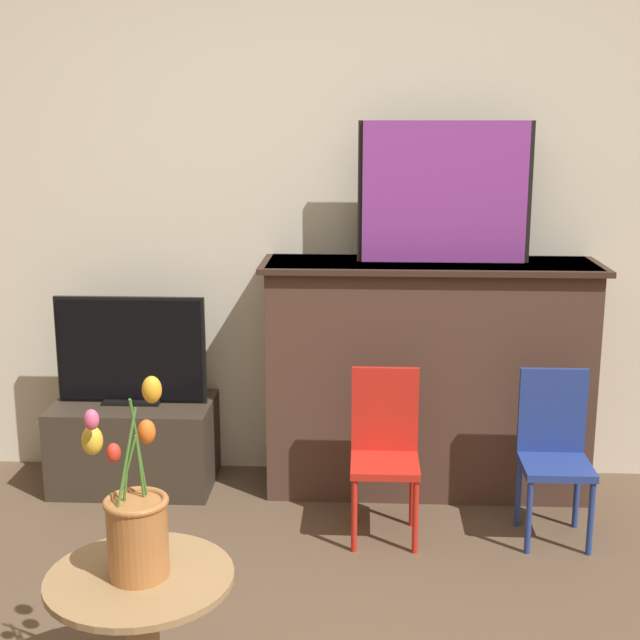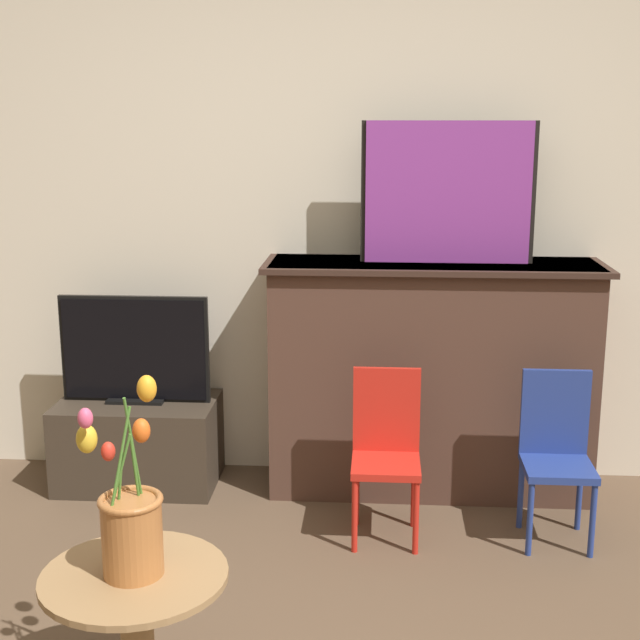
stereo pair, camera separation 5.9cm
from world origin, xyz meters
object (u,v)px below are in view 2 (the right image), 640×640
object	(u,v)px
tv_monitor	(135,351)
vase_tulips	(130,521)
chair_red	(386,445)
painting	(448,193)
chair_blue	(556,448)

from	to	relation	value
tv_monitor	vase_tulips	xyz separation A→B (m)	(0.44, -1.66, -0.03)
vase_tulips	tv_monitor	bearing A→B (deg)	105.01
chair_red	vase_tulips	size ratio (longest dim) A/B	1.27
painting	tv_monitor	xyz separation A→B (m)	(-1.40, -0.04, -0.72)
tv_monitor	chair_red	xyz separation A→B (m)	(1.15, -0.44, -0.26)
chair_red	chair_blue	xyz separation A→B (m)	(0.69, 0.02, 0.00)
painting	chair_red	xyz separation A→B (m)	(-0.25, -0.48, -0.98)
tv_monitor	chair_blue	xyz separation A→B (m)	(1.84, -0.42, -0.26)
tv_monitor	chair_red	size ratio (longest dim) A/B	0.99
tv_monitor	painting	bearing A→B (deg)	1.70
vase_tulips	chair_blue	bearing A→B (deg)	41.70
tv_monitor	chair_red	distance (m)	1.26
tv_monitor	chair_red	world-z (taller)	tv_monitor
vase_tulips	painting	bearing A→B (deg)	60.60
chair_blue	vase_tulips	distance (m)	1.88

